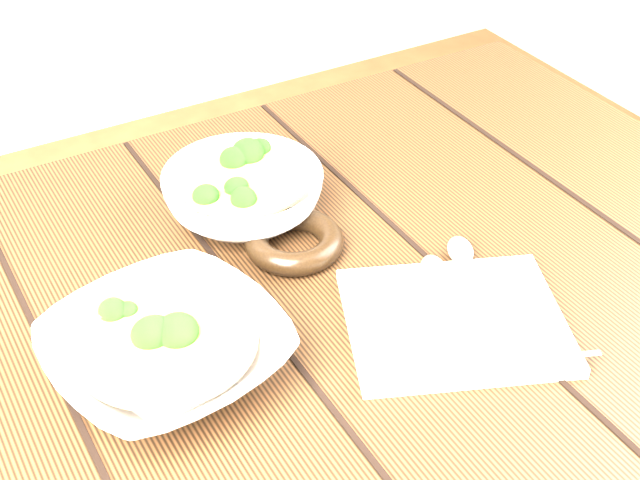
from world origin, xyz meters
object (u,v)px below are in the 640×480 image
Objects in this scene: trivet at (294,241)px; soup_bowl_front at (167,351)px; table at (286,398)px; napkin at (455,321)px; soup_bowl_back at (243,193)px.

soup_bowl_front is at bearing -151.22° from trivet.
table is 5.70× the size of napkin.
table is at bearing -103.82° from soup_bowl_back.
soup_bowl_front reaches higher than table.
trivet is at bearing -78.55° from soup_bowl_back.
soup_bowl_back reaches higher than soup_bowl_front.
trivet is at bearing 136.17° from napkin.
soup_bowl_front is 0.26m from soup_bowl_back.
soup_bowl_back is 0.88× the size of napkin.
soup_bowl_front is 0.28m from napkin.
napkin is at bearing -70.38° from soup_bowl_back.
soup_bowl_back is 0.09m from trivet.
soup_bowl_front reaches higher than napkin.
soup_bowl_back is 0.29m from napkin.
soup_bowl_back is (0.17, 0.19, 0.00)m from soup_bowl_front.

